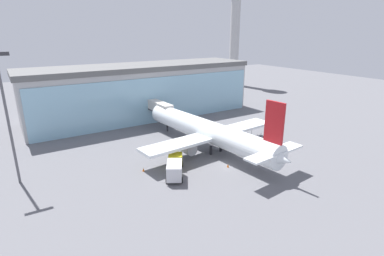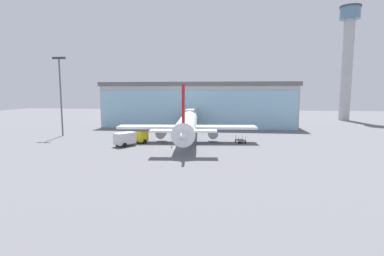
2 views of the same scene
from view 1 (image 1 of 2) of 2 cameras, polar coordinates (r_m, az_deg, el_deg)
The scene contains 10 objects.
ground at distance 50.70m, azimuth 6.92°, elevation -7.02°, with size 240.00×240.00×0.00m, color slate.
terminal_building at distance 79.11m, azimuth -9.39°, elevation 7.02°, with size 58.39×16.40×13.41m.
jet_bridge at distance 70.75m, azimuth -6.91°, elevation 4.13°, with size 2.80×12.79×5.99m.
control_tower at distance 127.44m, azimuth 8.23°, elevation 19.04°, with size 7.24×7.24×41.04m.
apron_light_mast at distance 48.16m, azimuth -31.93°, elevation 3.03°, with size 3.20×0.40×18.73m.
airplane at distance 55.60m, azimuth 3.20°, elevation -0.69°, with size 29.19×36.42×11.81m.
catering_truck at distance 46.38m, azimuth -3.31°, elevation -7.37°, with size 5.57×7.42×2.65m.
baggage_cart at distance 63.25m, azimuth 11.78°, elevation -1.66°, with size 2.32×3.14×1.50m.
safety_cone_nose at distance 49.82m, azimuth 6.86°, elevation -7.13°, with size 0.36×0.36×0.55m, color orange.
safety_cone_wingtip at distance 48.74m, azimuth -9.24°, elevation -7.83°, with size 0.36×0.36×0.55m, color orange.
Camera 1 is at (-28.90, -35.88, 21.15)m, focal length 28.00 mm.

